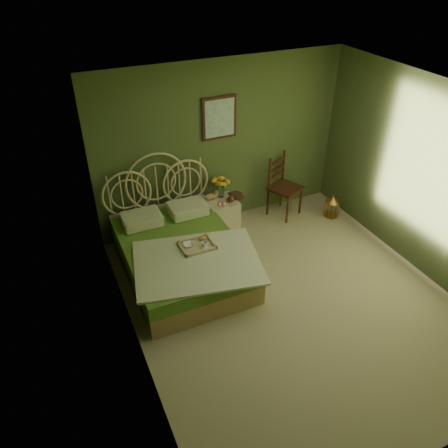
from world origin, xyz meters
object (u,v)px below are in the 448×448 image
bed (181,254)px  birdcage (332,206)px  nightstand (221,209)px  chair (283,182)px

bed → birdcage: size_ratio=6.14×
bed → birdcage: bearing=6.8°
bed → nightstand: 1.23m
bed → nightstand: (0.96, 0.78, 0.04)m
nightstand → birdcage: (1.84, -0.44, -0.17)m
nightstand → chair: chair is taller
bed → birdcage: bed is taller
chair → birdcage: chair is taller
bed → nightstand: bearing=39.1°
bed → chair: size_ratio=2.18×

